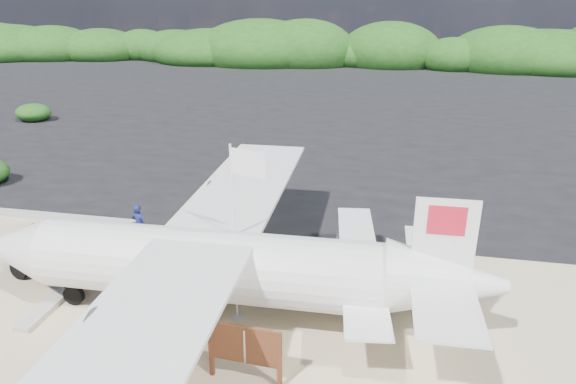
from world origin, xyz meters
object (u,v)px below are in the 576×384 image
baggage_cart (62,276)px  signboard (246,380)px  crew_a (139,225)px  flagpole (237,317)px  crew_b (253,261)px  crew_c (341,265)px  aircraft_small (255,87)px  aircraft_large (560,156)px

baggage_cart → signboard: (7.22, -3.52, 0.00)m
signboard → crew_a: crew_a is taller
flagpole → crew_a: 6.11m
crew_b → crew_c: 2.74m
aircraft_small → crew_a: bearing=90.2°
crew_c → aircraft_small: (-11.72, 34.44, -0.79)m
crew_a → aircraft_large: aircraft_large is taller
aircraft_large → flagpole: bearing=52.5°
baggage_cart → crew_b: (6.32, 0.62, 0.88)m
flagpole → crew_a: bearing=142.1°
signboard → crew_c: size_ratio=1.22×
crew_a → crew_b: size_ratio=0.89×
aircraft_small → crew_c: bearing=101.7°
crew_b → aircraft_small: bearing=-65.8°
aircraft_small → signboard: bearing=97.2°
baggage_cart → flagpole: flagpole is taller
baggage_cart → signboard: bearing=-14.7°
aircraft_small → aircraft_large: bearing=134.2°
crew_a → crew_c: (7.50, -1.55, 0.00)m
crew_b → aircraft_large: 21.58m
crew_a → crew_c: 7.66m
aircraft_large → aircraft_small: (-22.56, 18.11, 0.00)m
baggage_cart → aircraft_small: bearing=105.6°
crew_c → aircraft_small: crew_c is taller
crew_c → aircraft_large: (10.84, 16.33, -0.79)m
flagpole → signboard: (0.92, -2.42, 0.00)m
aircraft_large → signboard: bearing=57.6°
flagpole → aircraft_large: (13.56, 18.50, 0.00)m
flagpole → crew_c: size_ratio=3.27×
crew_c → aircraft_large: bearing=-99.5°
crew_a → aircraft_small: 33.16m
crew_a → aircraft_small: crew_a is taller
flagpole → crew_a: flagpole is taller
flagpole → crew_b: bearing=89.6°
crew_b → aircraft_large: bearing=-119.2°
signboard → aircraft_large: aircraft_large is taller
flagpole → signboard: flagpole is taller
baggage_cart → aircraft_large: bearing=52.5°
crew_a → crew_c: bearing=177.5°
baggage_cart → crew_a: size_ratio=1.96×
flagpole → crew_c: (2.72, 2.17, 0.79)m
flagpole → aircraft_small: flagpole is taller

